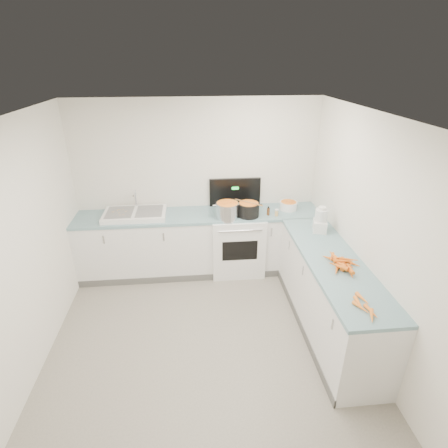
{
  "coord_description": "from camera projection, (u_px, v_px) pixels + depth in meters",
  "views": [
    {
      "loc": [
        -0.09,
        -2.88,
        2.97
      ],
      "look_at": [
        0.3,
        1.1,
        1.05
      ],
      "focal_mm": 28.0,
      "sensor_mm": 36.0,
      "label": 1
    }
  ],
  "objects": [
    {
      "name": "floor",
      "position": [
        207.0,
        353.0,
        3.88
      ],
      "size": [
        3.5,
        4.0,
        0.0
      ],
      "primitive_type": null,
      "color": "gray",
      "rests_on": "ground"
    },
    {
      "name": "ceiling",
      "position": [
        200.0,
        122.0,
        2.8
      ],
      "size": [
        3.5,
        4.0,
        0.0
      ],
      "primitive_type": null,
      "rotation": [
        3.14,
        0.0,
        0.0
      ],
      "color": "white",
      "rests_on": "ground"
    },
    {
      "name": "wall_back",
      "position": [
        198.0,
        186.0,
        5.13
      ],
      "size": [
        3.5,
        0.0,
        2.5
      ],
      "primitive_type": null,
      "rotation": [
        1.57,
        0.0,
        0.0
      ],
      "color": "white",
      "rests_on": "ground"
    },
    {
      "name": "wall_left",
      "position": [
        13.0,
        266.0,
        3.18
      ],
      "size": [
        0.0,
        4.0,
        2.5
      ],
      "primitive_type": null,
      "rotation": [
        1.57,
        0.0,
        1.57
      ],
      "color": "white",
      "rests_on": "ground"
    },
    {
      "name": "wall_right",
      "position": [
        379.0,
        247.0,
        3.49
      ],
      "size": [
        0.0,
        4.0,
        2.5
      ],
      "primitive_type": null,
      "rotation": [
        1.57,
        0.0,
        -1.57
      ],
      "color": "white",
      "rests_on": "ground"
    },
    {
      "name": "counter_back",
      "position": [
        200.0,
        243.0,
        5.2
      ],
      "size": [
        3.5,
        0.62,
        0.94
      ],
      "color": "white",
      "rests_on": "ground"
    },
    {
      "name": "counter_right",
      "position": [
        329.0,
        294.0,
        4.07
      ],
      "size": [
        0.62,
        2.2,
        0.94
      ],
      "color": "white",
      "rests_on": "ground"
    },
    {
      "name": "stove",
      "position": [
        237.0,
        241.0,
        5.24
      ],
      "size": [
        0.76,
        0.65,
        1.36
      ],
      "color": "white",
      "rests_on": "ground"
    },
    {
      "name": "sink",
      "position": [
        135.0,
        214.0,
        4.9
      ],
      "size": [
        0.86,
        0.52,
        0.31
      ],
      "color": "white",
      "rests_on": "counter_back"
    },
    {
      "name": "steel_pot",
      "position": [
        227.0,
        211.0,
        4.84
      ],
      "size": [
        0.39,
        0.39,
        0.24
      ],
      "primitive_type": "cylinder",
      "rotation": [
        0.0,
        0.0,
        0.23
      ],
      "color": "silver",
      "rests_on": "stove"
    },
    {
      "name": "black_pot",
      "position": [
        248.0,
        210.0,
        4.89
      ],
      "size": [
        0.35,
        0.35,
        0.21
      ],
      "primitive_type": "cylinder",
      "rotation": [
        0.0,
        0.0,
        -0.16
      ],
      "color": "black",
      "rests_on": "stove"
    },
    {
      "name": "wooden_spoon",
      "position": [
        249.0,
        202.0,
        4.84
      ],
      "size": [
        0.35,
        0.29,
        0.02
      ],
      "primitive_type": "cylinder",
      "rotation": [
        1.57,
        0.0,
        0.88
      ],
      "color": "#AD7A47",
      "rests_on": "black_pot"
    },
    {
      "name": "mixing_bowl",
      "position": [
        288.0,
        206.0,
        5.12
      ],
      "size": [
        0.29,
        0.29,
        0.12
      ],
      "primitive_type": "cylinder",
      "rotation": [
        0.0,
        0.0,
        -0.13
      ],
      "color": "white",
      "rests_on": "counter_back"
    },
    {
      "name": "extract_bottle",
      "position": [
        268.0,
        212.0,
        4.94
      ],
      "size": [
        0.04,
        0.04,
        0.11
      ],
      "primitive_type": "cylinder",
      "color": "#593319",
      "rests_on": "counter_back"
    },
    {
      "name": "spice_jar",
      "position": [
        277.0,
        213.0,
        4.92
      ],
      "size": [
        0.05,
        0.05,
        0.08
      ],
      "primitive_type": "cylinder",
      "color": "#E5B266",
      "rests_on": "counter_back"
    },
    {
      "name": "food_processor",
      "position": [
        320.0,
        221.0,
        4.44
      ],
      "size": [
        0.22,
        0.24,
        0.34
      ],
      "color": "white",
      "rests_on": "counter_right"
    },
    {
      "name": "carrot_pile",
      "position": [
        343.0,
        264.0,
        3.72
      ],
      "size": [
        0.36,
        0.46,
        0.09
      ],
      "color": "orange",
      "rests_on": "counter_right"
    },
    {
      "name": "peeled_carrots",
      "position": [
        365.0,
        307.0,
        3.11
      ],
      "size": [
        0.16,
        0.41,
        0.04
      ],
      "color": "orange",
      "rests_on": "counter_right"
    },
    {
      "name": "peelings",
      "position": [
        120.0,
        212.0,
        4.87
      ],
      "size": [
        0.22,
        0.23,
        0.01
      ],
      "color": "tan",
      "rests_on": "sink"
    }
  ]
}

